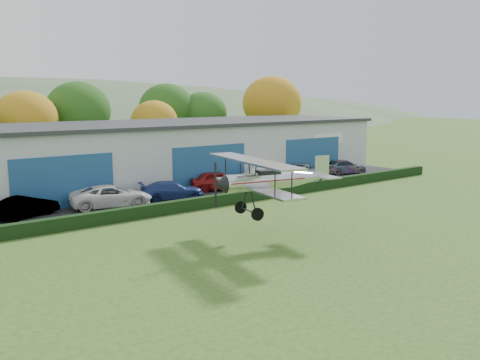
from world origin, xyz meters
TOP-DOWN VIEW (x-y plane):
  - ground at (0.00, 0.00)m, footprint 300.00×300.00m
  - apron at (3.00, 21.00)m, footprint 48.00×9.00m
  - hedge at (3.00, 16.20)m, footprint 46.00×0.60m
  - hangar at (5.00, 27.98)m, footprint 40.60×12.60m
  - tree_belt at (0.85, 40.62)m, footprint 75.70×13.22m
  - car_1 at (-9.92, 20.74)m, footprint 4.32×2.76m
  - car_2 at (-4.43, 20.28)m, footprint 5.90×3.66m
  - car_3 at (0.18, 20.01)m, footprint 5.03×3.31m
  - car_4 at (5.08, 20.98)m, footprint 4.96×3.46m
  - car_5 at (10.10, 20.56)m, footprint 5.18×2.79m
  - car_6 at (15.18, 21.22)m, footprint 5.68×3.94m
  - car_7 at (20.15, 20.76)m, footprint 4.96×3.03m
  - biplane at (-1.29, 7.58)m, footprint 6.99×7.98m

SIDE VIEW (x-z plane):
  - ground at x=0.00m, z-range 0.00..0.00m
  - apron at x=3.00m, z-range 0.00..0.05m
  - hedge at x=3.00m, z-range 0.00..0.80m
  - car_7 at x=20.15m, z-range 0.05..1.39m
  - car_1 at x=-9.92m, z-range 0.05..1.40m
  - car_3 at x=0.18m, z-range 0.05..1.41m
  - car_6 at x=15.18m, z-range 0.05..1.49m
  - car_2 at x=-4.43m, z-range 0.05..1.57m
  - car_4 at x=5.08m, z-range 0.05..1.62m
  - car_5 at x=10.10m, z-range 0.05..1.67m
  - hangar at x=5.00m, z-range 0.01..5.31m
  - biplane at x=-1.29m, z-range 1.80..4.76m
  - tree_belt at x=0.85m, z-range 0.55..10.67m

